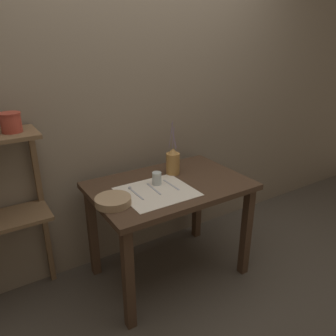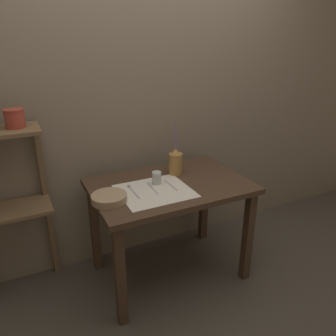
% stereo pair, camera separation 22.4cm
% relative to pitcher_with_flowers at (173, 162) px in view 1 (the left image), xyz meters
% --- Properties ---
extents(ground_plane, '(12.00, 12.00, 0.00)m').
position_rel_pitcher_with_flowers_xyz_m(ground_plane, '(-0.12, -0.14, -0.86)').
color(ground_plane, '#473F35').
extents(stone_wall_back, '(7.00, 0.06, 2.40)m').
position_rel_pitcher_with_flowers_xyz_m(stone_wall_back, '(-0.12, 0.34, 0.34)').
color(stone_wall_back, '#7A6B56').
rests_on(stone_wall_back, ground_plane).
extents(wooden_table, '(1.10, 0.73, 0.76)m').
position_rel_pitcher_with_flowers_xyz_m(wooden_table, '(-0.12, -0.14, -0.21)').
color(wooden_table, '#422D1E').
rests_on(wooden_table, ground_plane).
extents(wooden_shelf_unit, '(0.50, 0.30, 1.21)m').
position_rel_pitcher_with_flowers_xyz_m(wooden_shelf_unit, '(-1.14, 0.18, -0.03)').
color(wooden_shelf_unit, brown).
rests_on(wooden_shelf_unit, ground_plane).
extents(linen_cloth, '(0.47, 0.42, 0.00)m').
position_rel_pitcher_with_flowers_xyz_m(linen_cloth, '(-0.26, -0.20, -0.09)').
color(linen_cloth, beige).
rests_on(linen_cloth, wooden_table).
extents(pitcher_with_flowers, '(0.10, 0.10, 0.41)m').
position_rel_pitcher_with_flowers_xyz_m(pitcher_with_flowers, '(0.00, 0.00, 0.00)').
color(pitcher_with_flowers, olive).
rests_on(pitcher_with_flowers, wooden_table).
extents(wooden_bowl, '(0.22, 0.22, 0.05)m').
position_rel_pitcher_with_flowers_xyz_m(wooden_bowl, '(-0.58, -0.22, -0.07)').
color(wooden_bowl, '#9E7F5B').
rests_on(wooden_bowl, wooden_table).
extents(glass_tumbler_near, '(0.06, 0.06, 0.09)m').
position_rel_pitcher_with_flowers_xyz_m(glass_tumbler_near, '(-0.20, -0.11, -0.05)').
color(glass_tumbler_near, '#B7C1BC').
rests_on(glass_tumbler_near, wooden_table).
extents(spoon_outer, '(0.02, 0.21, 0.02)m').
position_rel_pitcher_with_flowers_xyz_m(spoon_outer, '(-0.39, -0.11, -0.09)').
color(spoon_outer, '#A8A8AD').
rests_on(spoon_outer, wooden_table).
extents(fork_inner, '(0.02, 0.19, 0.00)m').
position_rel_pitcher_with_flowers_xyz_m(fork_inner, '(-0.26, -0.17, -0.09)').
color(fork_inner, '#A8A8AD').
rests_on(fork_inner, wooden_table).
extents(knife_center, '(0.01, 0.19, 0.00)m').
position_rel_pitcher_with_flowers_xyz_m(knife_center, '(-0.13, -0.17, -0.09)').
color(knife_center, '#A8A8AD').
rests_on(knife_center, wooden_table).
extents(metal_pot_small, '(0.12, 0.12, 0.11)m').
position_rel_pitcher_with_flowers_xyz_m(metal_pot_small, '(-1.03, 0.14, 0.41)').
color(metal_pot_small, '#9E3828').
rests_on(metal_pot_small, wooden_shelf_unit).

